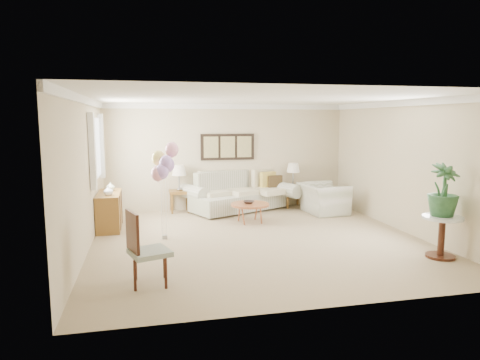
{
  "coord_description": "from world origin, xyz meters",
  "views": [
    {
      "loc": [
        -2.01,
        -7.48,
        2.21
      ],
      "look_at": [
        -0.21,
        0.6,
        1.05
      ],
      "focal_mm": 32.0,
      "sensor_mm": 36.0,
      "label": 1
    }
  ],
  "objects_px": {
    "coffee_table": "(250,205)",
    "accent_chair": "(144,247)",
    "armchair": "(323,199)",
    "sofa": "(239,195)",
    "balloon_cluster": "(164,164)"
  },
  "relations": [
    {
      "from": "armchair",
      "to": "balloon_cluster",
      "type": "distance_m",
      "value": 4.2
    },
    {
      "from": "accent_chair",
      "to": "balloon_cluster",
      "type": "bearing_deg",
      "value": 80.1
    },
    {
      "from": "sofa",
      "to": "balloon_cluster",
      "type": "relative_size",
      "value": 1.65
    },
    {
      "from": "armchair",
      "to": "accent_chair",
      "type": "bearing_deg",
      "value": 126.84
    },
    {
      "from": "coffee_table",
      "to": "balloon_cluster",
      "type": "height_order",
      "value": "balloon_cluster"
    },
    {
      "from": "armchair",
      "to": "balloon_cluster",
      "type": "bearing_deg",
      "value": 106.65
    },
    {
      "from": "coffee_table",
      "to": "accent_chair",
      "type": "bearing_deg",
      "value": -125.5
    },
    {
      "from": "coffee_table",
      "to": "armchair",
      "type": "relative_size",
      "value": 0.77
    },
    {
      "from": "sofa",
      "to": "accent_chair",
      "type": "relative_size",
      "value": 2.96
    },
    {
      "from": "armchair",
      "to": "balloon_cluster",
      "type": "xyz_separation_m",
      "value": [
        -3.79,
        -1.47,
        1.07
      ]
    },
    {
      "from": "coffee_table",
      "to": "armchair",
      "type": "xyz_separation_m",
      "value": [
        1.94,
        0.54,
        -0.03
      ]
    },
    {
      "from": "accent_chair",
      "to": "armchair",
      "type": "bearing_deg",
      "value": 41.38
    },
    {
      "from": "armchair",
      "to": "coffee_table",
      "type": "bearing_deg",
      "value": 101.04
    },
    {
      "from": "armchair",
      "to": "accent_chair",
      "type": "distance_m",
      "value": 5.57
    },
    {
      "from": "sofa",
      "to": "balloon_cluster",
      "type": "height_order",
      "value": "balloon_cluster"
    }
  ]
}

